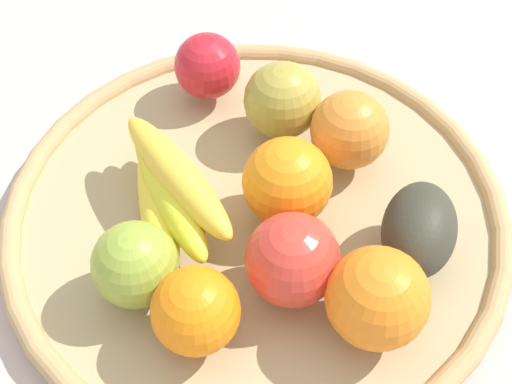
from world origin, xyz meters
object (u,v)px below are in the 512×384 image
Objects in this scene: orange_0 at (350,130)px; apple_0 at (135,264)px; banana_bunch at (168,190)px; orange_1 at (287,182)px; apple_3 at (282,100)px; apple_2 at (293,260)px; avocado at (419,229)px; orange_2 at (196,311)px; orange_3 at (377,298)px; apple_1 at (207,66)px.

orange_0 reaches higher than apple_0.
orange_1 reaches higher than banana_bunch.
apple_3 is 0.10m from orange_1.
avocado is at bearing -42.63° from apple_2.
apple_2 is at bearing -30.27° from orange_2.
orange_3 is (-0.02, -0.20, 0.01)m from banana_bunch.
apple_3 is 0.81× the size of avocado.
avocado is at bearing -72.06° from banana_bunch.
orange_1 is (-0.09, 0.02, 0.00)m from orange_0.
orange_3 reaches higher than apple_2.
apple_0 is at bearing 120.34° from apple_2.
apple_1 is at bearing 47.47° from apple_2.
orange_3 is at bearing -133.71° from apple_3.
apple_3 is 0.18m from apple_2.
apple_1 is at bearing 19.30° from banana_bunch.
apple_0 is 0.92× the size of apple_2.
orange_2 is (-0.01, -0.06, -0.00)m from apple_0.
orange_0 is at bearing 7.62° from apple_2.
avocado is 0.22m from banana_bunch.
orange_1 reaches higher than orange_0.
orange_1 is at bearing 166.72° from orange_0.
orange_2 is (-0.16, 0.12, 0.00)m from avocado.
apple_0 is at bearing -164.80° from banana_bunch.
orange_3 reaches higher than apple_1.
apple_2 is 0.08m from orange_1.
orange_1 is at bearing 58.69° from orange_3.
apple_1 is (0.17, 0.26, -0.01)m from orange_3.
banana_bunch is 0.16m from apple_1.
orange_2 reaches higher than apple_1.
orange_0 is 0.91× the size of orange_3.
orange_3 is 1.21× the size of apple_1.
apple_3 is 0.07m from orange_0.
apple_0 is 1.02× the size of orange_2.
orange_2 reaches higher than banana_bunch.
apple_0 is 0.77× the size of avocado.
orange_2 is 0.88× the size of orange_1.
banana_bunch is at bearing 141.55° from orange_0.
apple_3 is at bearing 66.05° from avocado.
apple_2 is at bearing 89.30° from orange_3.
banana_bunch is (-0.07, 0.21, 0.00)m from avocado.
avocado is (-0.07, -0.17, -0.01)m from apple_3.
orange_3 reaches higher than apple_0.
orange_2 is 0.09m from apple_2.
orange_0 is at bearing -22.01° from apple_0.
apple_2 is 0.07m from orange_3.
orange_0 is at bearing -5.84° from orange_2.
banana_bunch is at bearing 107.94° from avocado.
avocado is 0.20m from orange_2.
apple_3 is 0.22m from apple_0.
avocado is 0.57× the size of banana_bunch.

